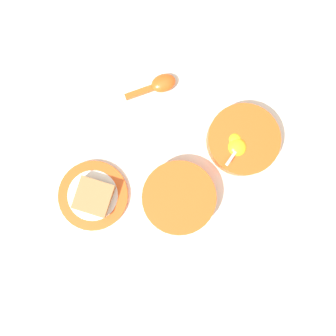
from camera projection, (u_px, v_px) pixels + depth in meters
name	position (u px, v px, depth m)	size (l,w,h in m)	color
ground_plane	(182.00, 161.00, 0.84)	(3.00, 3.00, 0.00)	silver
egg_bowl	(243.00, 140.00, 0.82)	(0.18, 0.18, 0.07)	#DB5119
toast_plate	(93.00, 196.00, 0.82)	(0.18, 0.18, 0.01)	#DB5119
toast_sandwich	(94.00, 197.00, 0.80)	(0.12, 0.12, 0.03)	brown
soup_spoon	(160.00, 84.00, 0.84)	(0.14, 0.05, 0.03)	#DB5119
congee_bowl	(179.00, 197.00, 0.80)	(0.18, 0.18, 0.04)	#DB5119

